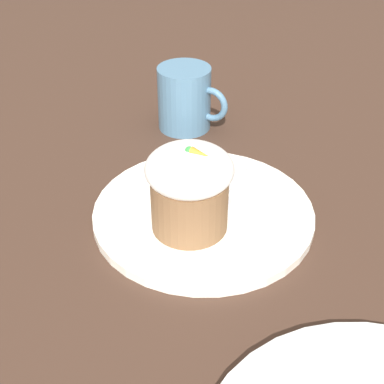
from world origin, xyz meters
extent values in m
plane|color=#3D281E|center=(0.00, 0.00, 0.00)|extent=(4.00, 4.00, 0.00)
cylinder|color=white|center=(0.00, 0.00, 0.01)|extent=(0.25, 0.25, 0.01)
cylinder|color=brown|center=(0.00, -0.03, 0.04)|extent=(0.08, 0.08, 0.06)
ellipsoid|color=white|center=(0.00, -0.03, 0.09)|extent=(0.09, 0.09, 0.05)
cone|color=orange|center=(0.01, -0.03, 0.11)|extent=(0.02, 0.01, 0.01)
sphere|color=green|center=(0.00, -0.03, 0.11)|extent=(0.01, 0.01, 0.01)
cube|color=#B7B7BC|center=(0.01, 0.07, 0.01)|extent=(0.01, 0.09, 0.00)
ellipsoid|color=#B7B7BC|center=(0.01, 0.01, 0.01)|extent=(0.04, 0.05, 0.01)
cylinder|color=teal|center=(-0.12, 0.18, 0.05)|extent=(0.08, 0.08, 0.09)
torus|color=teal|center=(-0.08, 0.18, 0.05)|extent=(0.05, 0.01, 0.05)
camera|label=1|loc=(0.21, -0.43, 0.38)|focal=50.00mm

